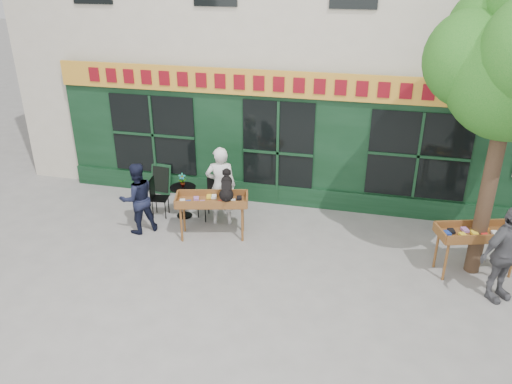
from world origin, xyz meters
TOP-DOWN VIEW (x-y plane):
  - ground at (0.00, 0.00)m, footprint 80.00×80.00m
  - book_cart_center at (-1.04, 0.37)m, footprint 1.61×0.96m
  - dog at (-0.69, 0.32)m, footprint 0.47×0.66m
  - woman at (-1.04, 1.02)m, footprint 0.76×0.59m
  - book_cart_right at (4.27, 0.22)m, footprint 1.62×1.04m
  - man_right at (4.57, -0.53)m, footprint 1.10×0.98m
  - bistro_table at (-1.99, 1.11)m, footprint 0.60×0.60m
  - bistro_chair_left at (-2.63, 1.00)m, footprint 0.41×0.41m
  - bistro_chair_right at (-1.39, 1.23)m, footprint 0.51×0.51m
  - potted_plant at (-1.99, 1.11)m, footprint 0.21×0.18m
  - man_left at (-2.69, 0.21)m, footprint 0.99×0.99m
  - chalkboard at (-3.04, 2.19)m, footprint 0.58×0.25m

SIDE VIEW (x-z plane):
  - ground at x=0.00m, z-range 0.00..0.00m
  - chalkboard at x=-3.04m, z-range 0.01..0.79m
  - bistro_table at x=-1.99m, z-range 0.16..0.92m
  - bistro_chair_left at x=-2.63m, z-range 0.08..1.03m
  - bistro_chair_right at x=-1.39m, z-range 0.08..1.03m
  - man_left at x=-2.69m, z-range 0.00..1.62m
  - book_cart_center at x=-1.04m, z-range 0.33..1.32m
  - book_cart_right at x=4.27m, z-range 0.33..1.32m
  - man_right at x=4.57m, z-range 0.00..1.79m
  - woman at x=-1.04m, z-range 0.00..1.85m
  - potted_plant at x=-1.99m, z-range 0.77..1.10m
  - dog at x=-0.69m, z-range 0.99..1.59m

